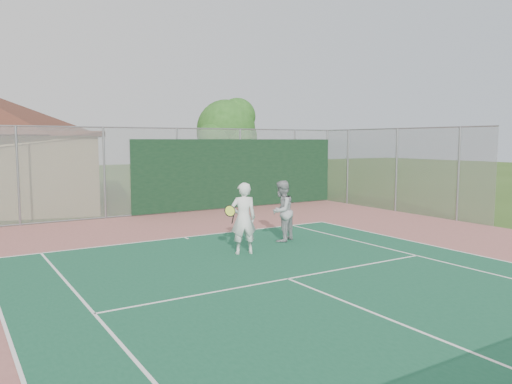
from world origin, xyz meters
The scene contains 5 objects.
back_fence centered at (2.11, 16.98, 1.67)m, with size 20.08×0.11×3.53m.
side_fence_right centered at (10.00, 12.50, 1.75)m, with size 0.08×9.00×3.50m.
tree centered at (7.19, 22.12, 3.51)m, with size 3.82×3.62×5.33m.
player_white_front centered at (0.41, 8.98, 0.95)m, with size 1.13×0.75×1.89m.
player_grey_back centered at (2.21, 9.81, 0.90)m, with size 1.09×1.01×1.80m.
Camera 1 is at (-6.17, -2.15, 3.00)m, focal length 35.00 mm.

